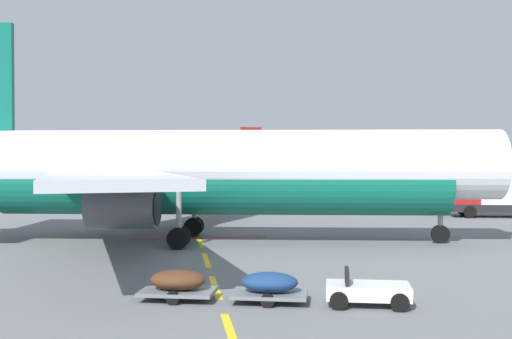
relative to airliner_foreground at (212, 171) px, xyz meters
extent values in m
plane|color=slate|center=(21.33, 19.69, -3.95)|extent=(400.00, 400.00, 0.00)
cube|color=yellow|center=(-0.67, -17.81, -3.95)|extent=(0.24, 4.00, 0.01)
cube|color=yellow|center=(-0.67, -11.98, -3.95)|extent=(0.24, 4.00, 0.01)
cube|color=yellow|center=(-0.67, -6.09, -3.95)|extent=(0.24, 4.00, 0.01)
cube|color=yellow|center=(-0.67, -0.26, -3.95)|extent=(0.24, 4.00, 0.01)
cube|color=yellow|center=(-0.67, 7.02, -3.95)|extent=(0.24, 4.00, 0.01)
cube|color=yellow|center=(-0.67, 13.59, -3.95)|extent=(0.24, 4.00, 0.01)
cube|color=yellow|center=(-0.67, 19.61, -3.95)|extent=(0.24, 4.00, 0.01)
cube|color=yellow|center=(-0.67, 26.71, -3.95)|extent=(0.24, 4.00, 0.01)
cube|color=yellow|center=(-0.67, 32.56, -3.95)|extent=(0.24, 4.00, 0.01)
cube|color=yellow|center=(-0.67, 38.10, -3.95)|extent=(0.24, 4.00, 0.01)
cube|color=yellow|center=(-0.67, 43.96, -3.95)|extent=(0.24, 4.00, 0.01)
cube|color=yellow|center=(-0.67, 49.64, -3.95)|extent=(0.24, 4.00, 0.01)
cube|color=yellow|center=(-0.67, 55.26, -3.95)|extent=(0.24, 4.00, 0.01)
cube|color=yellow|center=(-0.67, 61.66, -3.95)|extent=(0.24, 4.00, 0.01)
cube|color=yellow|center=(-0.67, 67.17, -3.95)|extent=(0.24, 4.00, 0.01)
cube|color=#B21414|center=(-0.67, 1.69, -3.95)|extent=(8.00, 0.40, 0.01)
cylinder|color=white|center=(0.58, -0.11, 0.35)|extent=(30.29, 9.20, 3.80)
cylinder|color=#0F604C|center=(0.58, -0.11, -0.69)|extent=(24.73, 7.89, 3.50)
cone|color=white|center=(15.37, -2.84, 0.35)|extent=(4.12, 4.30, 3.72)
cube|color=#192333|center=(14.34, -2.65, 1.02)|extent=(2.09, 3.09, 0.60)
cube|color=#B7BCC6|center=(-1.79, 8.97, -0.12)|extent=(12.60, 17.14, 0.36)
cube|color=#B7BCC6|center=(-4.88, -7.74, -0.12)|extent=(7.35, 17.54, 0.36)
cylinder|color=#4C4F54|center=(-2.48, 6.05, -1.57)|extent=(3.53, 2.65, 2.10)
cylinder|color=black|center=(-0.91, 5.76, -1.57)|extent=(0.44, 1.78, 1.79)
cylinder|color=#4C4F54|center=(-4.48, -4.77, -1.57)|extent=(3.53, 2.65, 2.10)
cylinder|color=black|center=(-2.91, -5.06, -1.57)|extent=(0.44, 1.78, 1.79)
cylinder|color=gray|center=(12.28, -2.27, -2.12)|extent=(0.28, 0.28, 2.67)
cylinder|color=black|center=(12.28, -2.27, -3.45)|extent=(1.02, 0.46, 0.99)
cylinder|color=gray|center=(-0.92, 2.81, -2.09)|extent=(0.28, 0.28, 2.61)
cylinder|color=black|center=(-0.86, 3.16, -3.40)|extent=(1.15, 0.54, 1.10)
cylinder|color=black|center=(-0.98, 2.47, -3.40)|extent=(1.15, 0.54, 1.10)
cylinder|color=gray|center=(-1.86, -2.30, -2.09)|extent=(0.28, 0.28, 2.61)
cylinder|color=black|center=(-1.80, -1.96, -3.40)|extent=(1.15, 0.54, 1.10)
cylinder|color=black|center=(-1.93, -2.64, -3.40)|extent=(1.15, 0.54, 1.10)
cone|color=white|center=(46.29, 61.90, -0.50)|extent=(3.69, 3.79, 2.99)
cube|color=#192333|center=(47.08, 62.20, 0.03)|extent=(2.02, 2.59, 0.48)
cube|color=#B7BCC6|center=(58.10, 73.72, -0.88)|extent=(11.74, 12.89, 0.29)
cylinder|color=#4C4F54|center=(59.07, 71.51, -2.05)|extent=(3.00, 2.49, 1.68)
cylinder|color=black|center=(57.88, 71.06, -2.05)|extent=(0.60, 1.37, 1.43)
cylinder|color=gray|center=(48.65, 62.80, -2.48)|extent=(0.22, 0.22, 2.14)
cylinder|color=black|center=(48.65, 62.80, -3.55)|extent=(0.82, 0.49, 0.79)
cylinder|color=gray|center=(58.31, 68.73, -2.46)|extent=(0.22, 0.22, 2.09)
cylinder|color=black|center=(58.21, 68.99, -3.51)|extent=(0.92, 0.58, 0.88)
cylinder|color=white|center=(-8.67, 88.64, -0.43)|extent=(8.69, 24.71, 3.11)
cylinder|color=#0F479E|center=(-8.67, 88.64, -1.28)|extent=(7.39, 20.19, 2.86)
cone|color=white|center=(-5.84, 76.64, -0.43)|extent=(3.63, 3.49, 3.05)
cone|color=white|center=(-11.63, 101.20, -0.04)|extent=(3.36, 3.96, 2.65)
cube|color=#192333|center=(-6.04, 77.48, 0.12)|extent=(2.57, 1.81, 0.49)
cube|color=#0F479E|center=(-11.30, 99.80, 3.59)|extent=(1.11, 3.58, 4.91)
cube|color=white|center=(-8.88, 100.96, 0.19)|extent=(5.70, 3.75, 0.20)
cube|color=white|center=(-13.99, 99.76, 0.19)|extent=(5.70, 3.75, 0.20)
cube|color=#B7BCC6|center=(-2.64, 93.41, -0.82)|extent=(14.26, 5.37, 0.29)
cube|color=#B7BCC6|center=(-16.20, 90.21, -0.82)|extent=(13.85, 10.81, 0.29)
cylinder|color=#4C4F54|center=(-5.06, 92.96, -2.00)|extent=(2.28, 2.95, 1.72)
cylinder|color=black|center=(-4.76, 91.69, -2.00)|extent=(1.45, 0.43, 1.46)
cylinder|color=#4C4F54|center=(-13.83, 90.89, -2.00)|extent=(2.28, 2.95, 1.72)
cylinder|color=black|center=(-13.53, 89.62, -2.00)|extent=(1.45, 0.43, 1.46)
cylinder|color=gray|center=(-6.43, 79.15, -2.45)|extent=(0.23, 0.23, 2.18)
cylinder|color=black|center=(-6.43, 79.15, -3.54)|extent=(0.41, 0.84, 0.81)
cylinder|color=gray|center=(-6.98, 90.72, -2.43)|extent=(0.23, 0.23, 2.14)
cylinder|color=black|center=(-6.70, 90.79, -3.50)|extent=(0.49, 0.94, 0.90)
cylinder|color=black|center=(-7.25, 90.66, -3.50)|extent=(0.49, 0.94, 0.90)
cylinder|color=gray|center=(-11.12, 89.75, -2.43)|extent=(0.23, 0.23, 2.14)
cylinder|color=black|center=(-10.84, 89.81, -3.50)|extent=(0.49, 0.94, 0.90)
cylinder|color=black|center=(-11.40, 89.68, -3.50)|extent=(0.49, 0.94, 0.90)
cylinder|color=silver|center=(21.57, 66.09, -0.52)|extent=(24.17, 5.83, 3.03)
cylinder|color=maroon|center=(21.57, 66.09, -1.36)|extent=(19.71, 5.07, 2.78)
cone|color=silver|center=(33.47, 67.50, -0.52)|extent=(3.12, 3.27, 2.97)
cone|color=silver|center=(9.11, 64.61, -0.15)|extent=(3.63, 2.95, 2.57)
cube|color=#192333|center=(32.64, 67.41, 0.01)|extent=(1.53, 2.40, 0.48)
cube|color=maroon|center=(10.50, 64.77, 3.38)|extent=(3.51, 0.70, 4.78)
cube|color=silver|center=(9.64, 67.24, 0.08)|extent=(3.13, 5.36, 0.19)
cube|color=silver|center=(10.24, 62.18, 0.08)|extent=(3.13, 5.36, 0.19)
cube|color=#B7BCC6|center=(17.63, 72.44, -0.90)|extent=(6.67, 14.05, 0.29)
cube|color=#B7BCC6|center=(19.22, 58.99, -0.90)|extent=(9.38, 13.84, 0.29)
cylinder|color=#4C4F54|center=(17.79, 70.05, -2.06)|extent=(2.73, 1.96, 1.67)
cylinder|color=black|center=(19.06, 70.20, -2.06)|extent=(0.26, 1.42, 1.42)
cylinder|color=#4C4F54|center=(18.82, 61.35, -2.06)|extent=(2.73, 1.96, 1.67)
cylinder|color=black|center=(20.09, 61.50, -2.06)|extent=(0.26, 1.42, 1.42)
cylinder|color=gray|center=(30.98, 67.21, -2.49)|extent=(0.22, 0.22, 2.12)
cylinder|color=black|center=(30.98, 67.21, -3.56)|extent=(0.81, 0.31, 0.79)
cylinder|color=gray|center=(19.74, 67.96, -2.47)|extent=(0.22, 0.22, 2.08)
cylinder|color=black|center=(19.71, 68.24, -3.51)|extent=(0.90, 0.38, 0.88)
cylinder|color=black|center=(19.78, 67.68, -3.51)|extent=(0.90, 0.38, 0.88)
cylinder|color=gray|center=(20.23, 63.85, -2.47)|extent=(0.22, 0.22, 2.08)
cylinder|color=black|center=(20.20, 64.12, -3.51)|extent=(0.90, 0.38, 0.88)
cylinder|color=black|center=(20.26, 63.57, -3.51)|extent=(0.90, 0.38, 0.88)
cube|color=black|center=(23.11, 11.34, -3.21)|extent=(7.37, 4.03, 0.60)
cube|color=maroon|center=(20.87, 11.90, -2.36)|extent=(2.87, 2.81, 1.10)
cube|color=#192333|center=(19.75, 12.18, -2.26)|extent=(0.53, 1.88, 0.64)
cube|color=silver|center=(24.06, 11.10, -1.86)|extent=(5.20, 3.49, 2.10)
cylinder|color=black|center=(20.64, 10.72, -3.47)|extent=(1.00, 0.51, 0.96)
cylinder|color=black|center=(21.23, 13.05, -3.47)|extent=(1.00, 0.51, 0.96)
cube|color=silver|center=(3.88, -15.37, -3.49)|extent=(2.87, 2.01, 0.44)
cube|color=black|center=(3.25, -15.21, -3.09)|extent=(0.40, 1.11, 0.56)
cylinder|color=black|center=(4.94, -14.93, -3.67)|extent=(0.59, 0.32, 0.56)
cylinder|color=black|center=(4.59, -16.28, -3.67)|extent=(0.59, 0.32, 0.56)
cylinder|color=black|center=(3.18, -14.46, -3.67)|extent=(0.59, 0.32, 0.56)
cylinder|color=black|center=(2.83, -15.82, -3.67)|extent=(0.59, 0.32, 0.56)
cube|color=slate|center=(0.88, -14.59, -3.67)|extent=(2.70, 2.06, 0.12)
ellipsoid|color=navy|center=(0.88, -14.59, -3.29)|extent=(2.07, 1.62, 0.64)
cylinder|color=black|center=(1.05, -13.93, -3.73)|extent=(0.46, 0.25, 0.44)
cylinder|color=black|center=(0.71, -15.24, -3.73)|extent=(0.46, 0.25, 0.44)
cube|color=slate|center=(-2.02, -13.83, -3.67)|extent=(2.70, 2.06, 0.12)
ellipsoid|color=#4C2D19|center=(-2.02, -13.83, -3.29)|extent=(2.07, 1.62, 0.64)
cylinder|color=black|center=(-1.85, -13.17, -3.73)|extent=(0.46, 0.25, 0.44)
cylinder|color=black|center=(-2.19, -14.48, -3.73)|extent=(0.46, 0.25, 0.44)
cube|color=gray|center=(-19.51, 143.92, 1.38)|extent=(97.14, 21.37, 10.65)
cube|color=#192333|center=(-19.51, 133.17, 1.91)|extent=(89.37, 0.12, 3.83)
cube|color=gray|center=(-4.94, 143.92, 7.50)|extent=(6.00, 5.00, 1.60)
camera|label=1|loc=(-2.19, -33.81, 0.66)|focal=42.92mm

